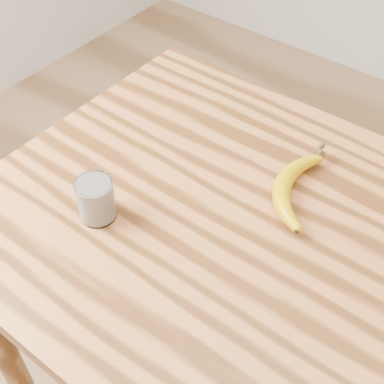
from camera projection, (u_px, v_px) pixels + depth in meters
The scene contains 4 objects.
room at pixel (345, 14), 0.61m from camera, with size 4.04×4.04×2.70m.
table at pixel (283, 296), 1.02m from camera, with size 1.20×0.80×0.90m.
smoothie_glass at pixel (96, 199), 0.97m from camera, with size 0.07×0.07×0.09m.
banana at pixel (282, 185), 1.03m from camera, with size 0.11×0.29×0.04m, color #D0A000, non-canonical shape.
Camera 1 is at (0.21, -0.56, 1.65)m, focal length 50.00 mm.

